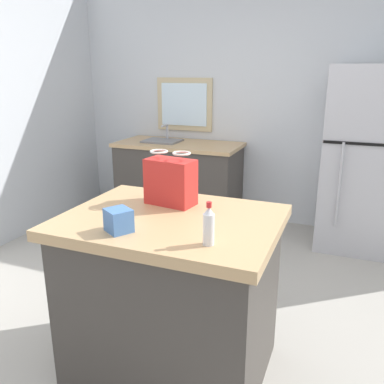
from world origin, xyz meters
name	(u,v)px	position (x,y,z in m)	size (l,w,h in m)	color
ground	(220,336)	(0.00, 0.00, 0.00)	(6.02, 6.02, 0.00)	#ADA89E
back_wall	(288,97)	(-0.02, 2.30, 1.39)	(5.02, 0.13, 2.79)	silver
kitchen_island	(172,294)	(-0.18, -0.36, 0.47)	(1.12, 0.86, 0.93)	#423D38
refrigerator	(368,160)	(0.82, 1.88, 0.86)	(0.80, 0.72, 1.72)	#B7B7BC
sink_counter	(178,181)	(-1.13, 1.91, 0.46)	(1.38, 0.66, 1.08)	#423D38
shopping_bag	(171,181)	(-0.26, -0.17, 1.07)	(0.29, 0.19, 0.30)	red
small_box	(119,220)	(-0.32, -0.63, 0.99)	(0.11, 0.11, 0.11)	#4775B7
bottle	(209,226)	(0.12, -0.62, 1.02)	(0.05, 0.05, 0.20)	white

